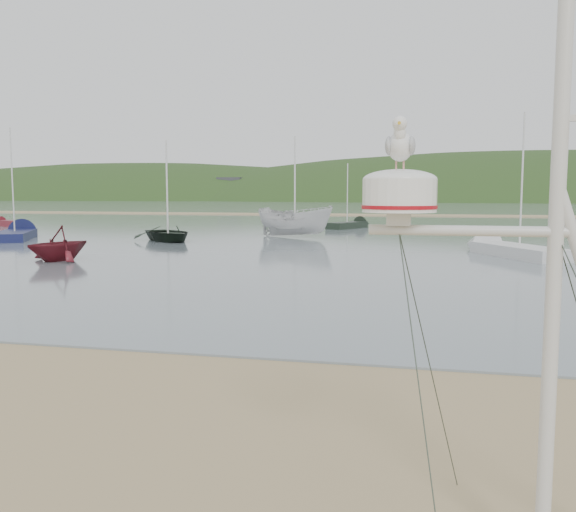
% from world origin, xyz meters
% --- Properties ---
extents(ground, '(560.00, 560.00, 0.00)m').
position_xyz_m(ground, '(0.00, 0.00, 0.00)').
color(ground, '#917A54').
rests_on(ground, ground).
extents(water, '(560.00, 256.00, 0.04)m').
position_xyz_m(water, '(0.00, 132.00, 0.02)').
color(water, slate).
rests_on(water, ground).
extents(sandbar, '(560.00, 7.00, 0.07)m').
position_xyz_m(sandbar, '(0.00, 70.00, 0.07)').
color(sandbar, '#917A54').
rests_on(sandbar, water).
extents(hill_ridge, '(620.00, 180.00, 80.00)m').
position_xyz_m(hill_ridge, '(18.52, 235.00, -19.70)').
color(hill_ridge, '#1E3616').
rests_on(hill_ridge, ground).
extents(far_cottages, '(294.40, 6.30, 8.00)m').
position_xyz_m(far_cottages, '(3.00, 196.00, 4.00)').
color(far_cottages, beige).
rests_on(far_cottages, ground).
extents(mast_rig, '(2.41, 2.57, 5.44)m').
position_xyz_m(mast_rig, '(5.09, -1.18, 1.31)').
color(mast_rig, silver).
rests_on(mast_rig, ground).
extents(boat_dark, '(2.77, 2.85, 4.32)m').
position_xyz_m(boat_dark, '(-10.36, 26.94, 2.20)').
color(boat_dark, black).
rests_on(boat_dark, water).
extents(boat_red, '(2.77, 2.24, 2.78)m').
position_xyz_m(boat_red, '(-10.54, 16.42, 1.43)').
color(boat_red, maroon).
rests_on(boat_red, water).
extents(boat_white, '(2.40, 2.36, 5.19)m').
position_xyz_m(boat_white, '(-3.88, 31.79, 2.63)').
color(boat_white, silver).
rests_on(boat_white, water).
extents(dinghy_red_far, '(4.72, 2.91, 1.13)m').
position_xyz_m(dinghy_red_far, '(-30.32, 38.72, 0.29)').
color(dinghy_red_far, maroon).
rests_on(dinghy_red_far, ground).
extents(sailboat_dark_mid, '(3.51, 5.50, 5.47)m').
position_xyz_m(sailboat_dark_mid, '(-1.30, 42.94, 0.30)').
color(sailboat_dark_mid, black).
rests_on(sailboat_dark_mid, ground).
extents(sailboat_blue_near, '(4.96, 7.33, 7.28)m').
position_xyz_m(sailboat_blue_near, '(-20.74, 27.81, 0.30)').
color(sailboat_blue_near, '#12163F').
rests_on(sailboat_blue_near, ground).
extents(sailboat_white_near, '(4.70, 6.85, 6.83)m').
position_xyz_m(sailboat_white_near, '(7.40, 23.90, 0.30)').
color(sailboat_white_near, silver).
rests_on(sailboat_white_near, ground).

